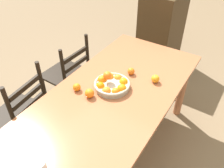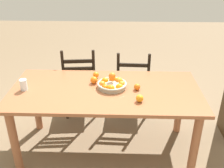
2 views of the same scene
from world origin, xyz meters
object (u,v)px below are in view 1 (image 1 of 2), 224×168
(orange_loose_3, at_px, (77,87))
(chair_near_window, at_px, (22,114))
(orange_loose_2, at_px, (90,93))
(drinking_glass, at_px, (41,168))
(dining_table, at_px, (112,104))
(chair_by_cabinet, at_px, (68,75))
(fruit_bowl, at_px, (112,84))
(cabinet, at_px, (161,30))
(orange_loose_0, at_px, (131,71))
(orange_loose_1, at_px, (155,79))

(orange_loose_3, bearing_deg, chair_near_window, 118.77)
(chair_near_window, relative_size, orange_loose_3, 14.62)
(orange_loose_2, bearing_deg, drinking_glass, -166.14)
(orange_loose_2, relative_size, drinking_glass, 0.65)
(dining_table, relative_size, drinking_glass, 16.82)
(chair_near_window, bearing_deg, chair_by_cabinet, 178.08)
(fruit_bowl, xyz_separation_m, orange_loose_2, (-0.20, 0.09, 0.00))
(chair_near_window, xyz_separation_m, drinking_glass, (-0.44, -0.79, 0.38))
(chair_by_cabinet, distance_m, drinking_glass, 1.47)
(cabinet, distance_m, orange_loose_0, 1.48)
(cabinet, bearing_deg, drinking_glass, -171.67)
(orange_loose_3, relative_size, drinking_glass, 0.57)
(orange_loose_0, xyz_separation_m, drinking_glass, (-1.15, -0.04, 0.03))
(orange_loose_0, relative_size, orange_loose_1, 0.92)
(chair_by_cabinet, relative_size, drinking_glass, 8.00)
(orange_loose_0, bearing_deg, dining_table, -179.93)
(chair_by_cabinet, height_order, cabinet, cabinet)
(orange_loose_2, bearing_deg, cabinet, 4.56)
(cabinet, xyz_separation_m, orange_loose_0, (-1.43, -0.28, 0.26))
(fruit_bowl, xyz_separation_m, orange_loose_0, (0.26, -0.04, -0.00))
(fruit_bowl, height_order, orange_loose_0, fruit_bowl)
(fruit_bowl, relative_size, drinking_glass, 2.66)
(cabinet, bearing_deg, fruit_bowl, -170.77)
(cabinet, height_order, drinking_glass, cabinet)
(chair_near_window, bearing_deg, orange_loose_3, 113.12)
(chair_near_window, xyz_separation_m, orange_loose_2, (0.26, -0.62, 0.36))
(fruit_bowl, bearing_deg, dining_table, -146.90)
(dining_table, bearing_deg, drinking_glass, -177.23)
(chair_by_cabinet, xyz_separation_m, orange_loose_2, (-0.45, -0.67, 0.37))
(orange_loose_0, xyz_separation_m, orange_loose_2, (-0.45, 0.13, 0.01))
(fruit_bowl, xyz_separation_m, orange_loose_3, (-0.19, 0.23, -0.00))
(chair_near_window, height_order, orange_loose_1, chair_near_window)
(chair_by_cabinet, distance_m, orange_loose_0, 0.88)
(dining_table, height_order, fruit_bowl, fruit_bowl)
(chair_by_cabinet, relative_size, fruit_bowl, 3.01)
(cabinet, bearing_deg, orange_loose_0, -167.64)
(drinking_glass, bearing_deg, chair_by_cabinet, 36.21)
(cabinet, distance_m, drinking_glass, 2.61)
(fruit_bowl, relative_size, orange_loose_3, 4.64)
(dining_table, distance_m, chair_near_window, 0.87)
(dining_table, bearing_deg, orange_loose_3, 113.74)
(orange_loose_0, bearing_deg, orange_loose_3, 148.59)
(fruit_bowl, distance_m, drinking_glass, 0.90)
(chair_near_window, height_order, orange_loose_0, chair_near_window)
(cabinet, relative_size, orange_loose_1, 15.50)
(dining_table, bearing_deg, chair_by_cabinet, 68.15)
(orange_loose_0, height_order, orange_loose_3, same)
(chair_by_cabinet, relative_size, orange_loose_2, 12.22)
(orange_loose_2, bearing_deg, chair_by_cabinet, 56.09)
(fruit_bowl, height_order, orange_loose_1, fruit_bowl)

